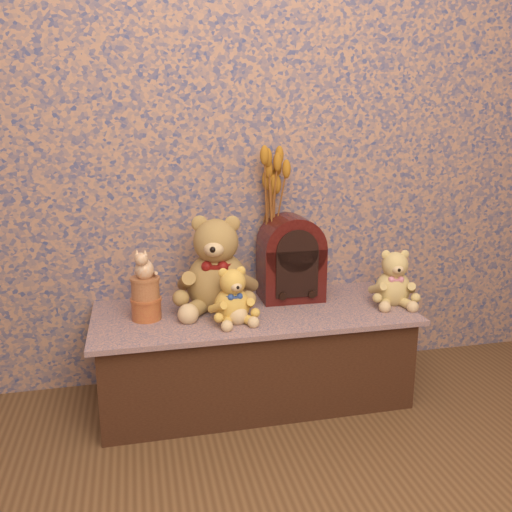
# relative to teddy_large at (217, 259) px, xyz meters

# --- Properties ---
(display_shelf) EXTENTS (1.28, 0.54, 0.39)m
(display_shelf) POSITION_rel_teddy_large_xyz_m (0.14, -0.06, -0.40)
(display_shelf) COLOR navy
(display_shelf) RESTS_ON ground
(teddy_large) EXTENTS (0.42, 0.46, 0.41)m
(teddy_large) POSITION_rel_teddy_large_xyz_m (0.00, 0.00, 0.00)
(teddy_large) COLOR olive
(teddy_large) RESTS_ON display_shelf
(teddy_medium) EXTENTS (0.21, 0.24, 0.23)m
(teddy_medium) POSITION_rel_teddy_large_xyz_m (0.03, -0.16, -0.09)
(teddy_medium) COLOR gold
(teddy_medium) RESTS_ON display_shelf
(teddy_small) EXTENTS (0.24, 0.27, 0.25)m
(teddy_small) POSITION_rel_teddy_large_xyz_m (0.73, -0.11, -0.08)
(teddy_small) COLOR tan
(teddy_small) RESTS_ON display_shelf
(cathedral_radio) EXTENTS (0.27, 0.19, 0.36)m
(cathedral_radio) POSITION_rel_teddy_large_xyz_m (0.33, 0.05, -0.03)
(cathedral_radio) COLOR #3C0C0A
(cathedral_radio) RESTS_ON display_shelf
(ceramic_vase) EXTENTS (0.13, 0.13, 0.21)m
(ceramic_vase) POSITION_rel_teddy_large_xyz_m (0.26, 0.11, -0.10)
(ceramic_vase) COLOR tan
(ceramic_vase) RESTS_ON display_shelf
(dried_stalks) EXTENTS (0.22, 0.22, 0.38)m
(dried_stalks) POSITION_rel_teddy_large_xyz_m (0.26, 0.11, 0.19)
(dried_stalks) COLOR #AF6B1C
(dried_stalks) RESTS_ON ceramic_vase
(biscuit_tin_lower) EXTENTS (0.12, 0.12, 0.08)m
(biscuit_tin_lower) POSITION_rel_teddy_large_xyz_m (-0.29, -0.07, -0.17)
(biscuit_tin_lower) COLOR #CA873B
(biscuit_tin_lower) RESTS_ON display_shelf
(biscuit_tin_upper) EXTENTS (0.14, 0.14, 0.08)m
(biscuit_tin_upper) POSITION_rel_teddy_large_xyz_m (-0.29, -0.07, -0.08)
(biscuit_tin_upper) COLOR tan
(biscuit_tin_upper) RESTS_ON biscuit_tin_lower
(cat_figurine) EXTENTS (0.11, 0.12, 0.12)m
(cat_figurine) POSITION_rel_teddy_large_xyz_m (-0.29, -0.07, 0.02)
(cat_figurine) COLOR silver
(cat_figurine) RESTS_ON biscuit_tin_upper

